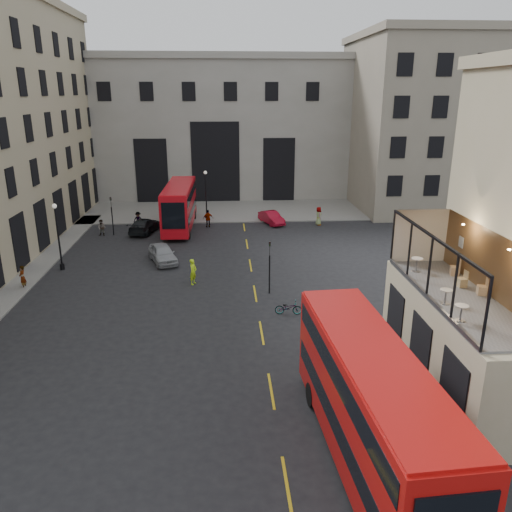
{
  "coord_description": "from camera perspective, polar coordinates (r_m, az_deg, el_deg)",
  "views": [
    {
      "loc": [
        -4.05,
        -20.29,
        13.44
      ],
      "look_at": [
        -1.98,
        11.32,
        3.0
      ],
      "focal_mm": 35.0,
      "sensor_mm": 36.0,
      "label": 1
    }
  ],
  "objects": [
    {
      "name": "cafe_table_far",
      "position": [
        26.99,
        17.91,
        -0.72
      ],
      "size": [
        0.58,
        0.58,
        0.72
      ],
      "color": "white",
      "rests_on": "cafe_floor"
    },
    {
      "name": "pedestrian_d",
      "position": [
        53.28,
        7.16,
        4.55
      ],
      "size": [
        0.74,
        1.02,
        1.93
      ],
      "primitive_type": "imported",
      "rotation": [
        0.0,
        0.0,
        1.72
      ],
      "color": "gray",
      "rests_on": "ground"
    },
    {
      "name": "street_lamp_a",
      "position": [
        41.9,
        -21.6,
        1.64
      ],
      "size": [
        0.36,
        0.36,
        5.33
      ],
      "color": "black",
      "rests_on": "ground"
    },
    {
      "name": "pedestrian_a",
      "position": [
        51.09,
        -17.21,
        3.1
      ],
      "size": [
        0.9,
        0.77,
        1.62
      ],
      "primitive_type": "imported",
      "rotation": [
        0.0,
        0.0,
        -0.22
      ],
      "color": "gray",
      "rests_on": "ground"
    },
    {
      "name": "car_b",
      "position": [
        53.45,
        1.78,
        4.4
      ],
      "size": [
        2.74,
        4.25,
        1.32
      ],
      "primitive_type": "imported",
      "rotation": [
        0.0,
        0.0,
        0.36
      ],
      "color": "maroon",
      "rests_on": "ground"
    },
    {
      "name": "cafe_chair_b",
      "position": [
        25.08,
        24.44,
        -3.52
      ],
      "size": [
        0.48,
        0.48,
        0.8
      ],
      "color": "tan",
      "rests_on": "cafe_floor"
    },
    {
      "name": "street_lamp_b",
      "position": [
        55.44,
        -5.72,
        6.65
      ],
      "size": [
        0.36,
        0.36,
        5.33
      ],
      "color": "black",
      "rests_on": "ground"
    },
    {
      "name": "pedestrian_b",
      "position": [
        53.43,
        -13.31,
        4.07
      ],
      "size": [
        1.21,
        1.03,
        1.63
      ],
      "primitive_type": "imported",
      "rotation": [
        0.0,
        0.0,
        0.49
      ],
      "color": "gray",
      "rests_on": "ground"
    },
    {
      "name": "pavement_far",
      "position": [
        59.84,
        -5.54,
        5.23
      ],
      "size": [
        40.0,
        12.0,
        0.12
      ],
      "primitive_type": "cube",
      "color": "slate",
      "rests_on": "ground"
    },
    {
      "name": "cyclist",
      "position": [
        36.7,
        -7.2,
        -1.79
      ],
      "size": [
        0.71,
        0.83,
        1.92
      ],
      "primitive_type": "imported",
      "rotation": [
        0.0,
        0.0,
        1.14
      ],
      "color": "#BCF019",
      "rests_on": "ground"
    },
    {
      "name": "traffic_light_far",
      "position": [
        50.73,
        -16.18,
        4.97
      ],
      "size": [
        0.16,
        0.2,
        3.8
      ],
      "color": "black",
      "rests_on": "ground"
    },
    {
      "name": "pedestrian_e",
      "position": [
        39.36,
        -25.13,
        -2.21
      ],
      "size": [
        0.43,
        0.64,
        1.71
      ],
      "primitive_type": "imported",
      "rotation": [
        0.0,
        0.0,
        4.68
      ],
      "color": "gray",
      "rests_on": "ground"
    },
    {
      "name": "bus_near",
      "position": [
        19.45,
        12.95,
        -15.94
      ],
      "size": [
        3.41,
        12.02,
        4.74
      ],
      "color": "#AB0D0B",
      "rests_on": "ground"
    },
    {
      "name": "cafe_table_mid",
      "position": [
        23.35,
        20.88,
        -4.11
      ],
      "size": [
        0.53,
        0.53,
        0.66
      ],
      "color": "beige",
      "rests_on": "cafe_floor"
    },
    {
      "name": "ground",
      "position": [
        24.67,
        6.55,
        -14.9
      ],
      "size": [
        140.0,
        140.0,
        0.0
      ],
      "primitive_type": "plane",
      "color": "black",
      "rests_on": "ground"
    },
    {
      "name": "car_a",
      "position": [
        41.92,
        -10.62,
        0.28
      ],
      "size": [
        3.11,
        4.68,
        1.48
      ],
      "primitive_type": "imported",
      "rotation": [
        0.0,
        0.0,
        0.34
      ],
      "color": "#9A9CA2",
      "rests_on": "ground"
    },
    {
      "name": "cafe_table_near",
      "position": [
        21.86,
        22.41,
        -5.79
      ],
      "size": [
        0.55,
        0.55,
        0.68
      ],
      "color": "beige",
      "rests_on": "cafe_floor"
    },
    {
      "name": "gateway",
      "position": [
        68.4,
        -4.69,
        14.78
      ],
      "size": [
        35.0,
        10.6,
        18.0
      ],
      "color": "#A19D95",
      "rests_on": "ground"
    },
    {
      "name": "bicycle",
      "position": [
        31.81,
        3.73,
        -5.91
      ],
      "size": [
        1.76,
        0.79,
        0.89
      ],
      "primitive_type": "imported",
      "rotation": [
        0.0,
        0.0,
        1.45
      ],
      "color": "gray",
      "rests_on": "ground"
    },
    {
      "name": "bus_far",
      "position": [
        51.82,
        -8.73,
        5.89
      ],
      "size": [
        2.82,
        11.39,
        4.53
      ],
      "color": "red",
      "rests_on": "ground"
    },
    {
      "name": "cafe_chair_d",
      "position": [
        27.2,
        21.79,
        -1.51
      ],
      "size": [
        0.51,
        0.51,
        0.85
      ],
      "color": "tan",
      "rests_on": "cafe_floor"
    },
    {
      "name": "cafe_chair_c",
      "position": [
        25.73,
        22.49,
        -2.74
      ],
      "size": [
        0.42,
        0.42,
        0.79
      ],
      "color": "tan",
      "rests_on": "cafe_floor"
    },
    {
      "name": "car_c",
      "position": [
        51.26,
        -12.6,
        3.41
      ],
      "size": [
        3.06,
        5.23,
        1.42
      ],
      "primitive_type": "imported",
      "rotation": [
        0.0,
        0.0,
        2.91
      ],
      "color": "black",
      "rests_on": "ground"
    },
    {
      "name": "traffic_light_near",
      "position": [
        34.25,
        1.57,
        -0.53
      ],
      "size": [
        0.16,
        0.2,
        3.8
      ],
      "color": "black",
      "rests_on": "ground"
    },
    {
      "name": "pedestrian_c",
      "position": [
        52.2,
        -5.49,
        4.28
      ],
      "size": [
        1.15,
        0.64,
        1.85
      ],
      "primitive_type": "imported",
      "rotation": [
        0.0,
        0.0,
        3.32
      ],
      "color": "gray",
      "rests_on": "ground"
    },
    {
      "name": "building_right",
      "position": [
        64.95,
        18.62,
        14.64
      ],
      "size": [
        16.6,
        18.6,
        20.0
      ],
      "color": "gray",
      "rests_on": "ground"
    },
    {
      "name": "cafe_floor",
      "position": [
        24.54,
        22.1,
        -4.42
      ],
      "size": [
        3.0,
        10.0,
        0.1
      ],
      "primitive_type": "cube",
      "color": "slate",
      "rests_on": "host_frontage"
    },
    {
      "name": "host_frontage",
      "position": [
        25.46,
        21.49,
        -9.21
      ],
      "size": [
        3.0,
        11.0,
        4.5
      ],
      "primitive_type": "cube",
      "color": "tan",
      "rests_on": "ground"
    }
  ]
}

